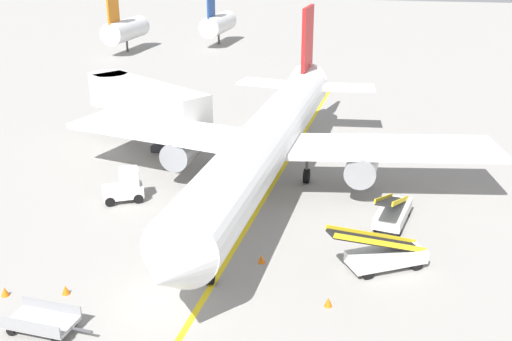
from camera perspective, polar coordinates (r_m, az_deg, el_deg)
name	(u,v)px	position (r m, az deg, el deg)	size (l,w,h in m)	color
ground_plane	(171,301)	(27.56, -8.05, -12.12)	(300.00, 300.00, 0.00)	gray
taxi_line_yellow	(232,252)	(31.22, -2.28, -7.67)	(0.30, 80.00, 0.01)	yellow
airliner	(269,137)	(37.80, 1.26, 3.16)	(28.61, 35.24, 10.10)	white
jet_bridge	(139,98)	(47.88, -11.01, 6.75)	(12.15, 9.00, 4.85)	beige
baggage_tug_near_wing	(125,187)	(37.50, -12.26, -1.52)	(2.73, 2.32, 2.10)	silver
belt_loader_forward_hold	(384,254)	(30.01, 12.03, -7.73)	(4.91, 3.70, 2.59)	silver
belt_loader_aft_hold	(393,211)	(34.65, 12.79, -3.76)	(2.14, 5.15, 2.59)	silver
baggage_cart_loaded	(42,321)	(26.68, -19.61, -13.28)	(3.79, 1.70, 0.94)	#A5A5A8
ground_crew_marshaller	(229,201)	(34.72, -2.52, -2.93)	(0.36, 0.24, 1.70)	#26262D
safety_cone_nose_left	(262,259)	(30.11, 0.53, -8.33)	(0.36, 0.36, 0.44)	orange
safety_cone_nose_right	(66,290)	(28.97, -17.55, -10.69)	(0.36, 0.36, 0.44)	orange
safety_cone_wingtip_left	(5,291)	(29.76, -22.65, -10.51)	(0.36, 0.36, 0.44)	orange
safety_cone_wingtip_right	(328,302)	(27.03, 6.85, -12.22)	(0.36, 0.36, 0.44)	orange
distant_aircraft_far_left	(126,29)	(89.69, -12.23, 12.93)	(3.00, 10.10, 8.80)	silver
distant_aircraft_mid_left	(218,23)	(94.53, -3.59, 13.73)	(3.00, 10.10, 8.80)	silver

